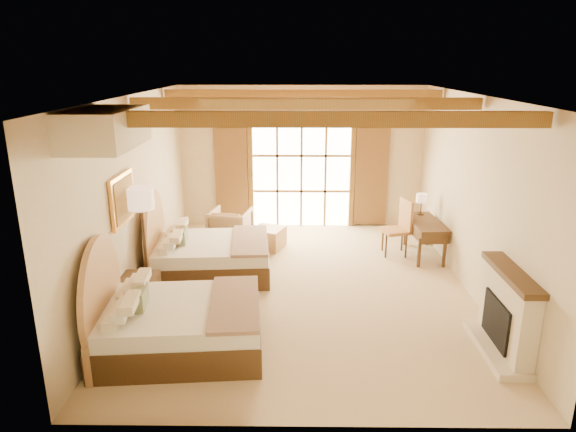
{
  "coord_description": "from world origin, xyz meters",
  "views": [
    {
      "loc": [
        -0.18,
        -8.05,
        3.71
      ],
      "look_at": [
        -0.27,
        0.2,
        1.21
      ],
      "focal_mm": 32.0,
      "sensor_mm": 36.0,
      "label": 1
    }
  ],
  "objects_px": {
    "nightstand": "(140,296)",
    "armchair": "(231,226)",
    "bed_far": "(202,253)",
    "desk": "(424,237)",
    "bed_near": "(169,320)"
  },
  "relations": [
    {
      "from": "nightstand",
      "to": "armchair",
      "type": "xyz_separation_m",
      "value": [
        0.98,
        3.21,
        0.06
      ]
    },
    {
      "from": "nightstand",
      "to": "armchair",
      "type": "relative_size",
      "value": 0.77
    },
    {
      "from": "armchair",
      "to": "desk",
      "type": "distance_m",
      "value": 3.96
    },
    {
      "from": "bed_far",
      "to": "bed_near",
      "type": "bearing_deg",
      "value": -94.6
    },
    {
      "from": "bed_far",
      "to": "nightstand",
      "type": "distance_m",
      "value": 1.71
    },
    {
      "from": "armchair",
      "to": "desk",
      "type": "height_order",
      "value": "armchair"
    },
    {
      "from": "bed_far",
      "to": "desk",
      "type": "bearing_deg",
      "value": 8.99
    },
    {
      "from": "bed_far",
      "to": "armchair",
      "type": "xyz_separation_m",
      "value": [
        0.31,
        1.65,
        -0.04
      ]
    },
    {
      "from": "bed_near",
      "to": "nightstand",
      "type": "relative_size",
      "value": 3.53
    },
    {
      "from": "nightstand",
      "to": "armchair",
      "type": "bearing_deg",
      "value": 71.4
    },
    {
      "from": "armchair",
      "to": "nightstand",
      "type": "bearing_deg",
      "value": 84.28
    },
    {
      "from": "bed_far",
      "to": "nightstand",
      "type": "bearing_deg",
      "value": -117.62
    },
    {
      "from": "bed_near",
      "to": "armchair",
      "type": "relative_size",
      "value": 2.72
    },
    {
      "from": "armchair",
      "to": "desk",
      "type": "relative_size",
      "value": 0.61
    },
    {
      "from": "bed_near",
      "to": "armchair",
      "type": "distance_m",
      "value": 4.16
    }
  ]
}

